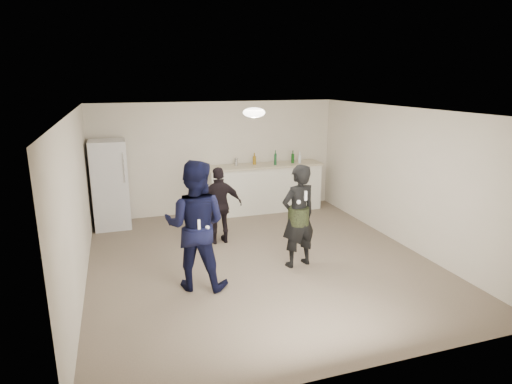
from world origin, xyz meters
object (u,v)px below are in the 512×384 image
object	(u,v)px
fridge	(110,184)
spectator	(220,206)
counter	(265,189)
woman	(298,216)
man	(195,225)
shaker	(236,162)

from	to	relation	value
fridge	spectator	xyz separation A→B (m)	(1.90, -1.57, -0.18)
counter	woman	bearing A→B (deg)	-99.19
counter	man	size ratio (longest dim) A/B	1.37
counter	fridge	world-z (taller)	fridge
woman	spectator	world-z (taller)	woman
man	fridge	bearing A→B (deg)	-45.44
fridge	woman	bearing A→B (deg)	-45.91
counter	man	distance (m)	3.93
shaker	spectator	world-z (taller)	spectator
fridge	spectator	bearing A→B (deg)	-39.49
spectator	fridge	bearing A→B (deg)	-40.26
woman	spectator	bearing A→B (deg)	-67.57
shaker	man	distance (m)	3.69
counter	woman	world-z (taller)	woman
counter	fridge	xyz separation A→B (m)	(-3.35, -0.07, 0.38)
counter	shaker	size ratio (longest dim) A/B	15.29
shaker	man	world-z (taller)	man
counter	man	xyz separation A→B (m)	(-2.19, -3.24, 0.42)
spectator	man	bearing A→B (deg)	64.57
counter	woman	distance (m)	3.08
fridge	shaker	world-z (taller)	fridge
counter	shaker	bearing A→B (deg)	170.92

